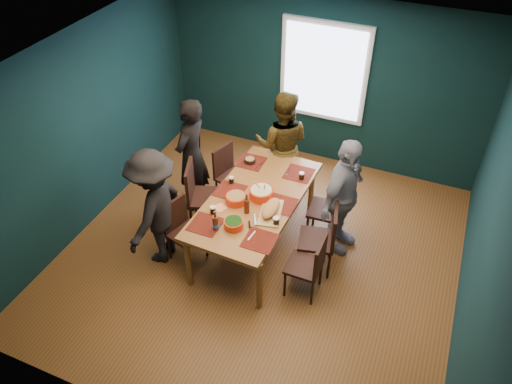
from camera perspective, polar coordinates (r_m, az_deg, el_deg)
room at (r=6.03m, az=1.59°, el=3.64°), size 5.01×5.01×2.71m
dining_table at (r=6.40m, az=-0.11°, el=-1.17°), size 1.16×2.18×0.81m
chair_left_far at (r=7.27m, az=-3.15°, el=2.44°), size 0.51×0.51×0.92m
chair_left_mid at (r=6.82m, az=-6.55°, el=0.05°), size 0.59×0.59×1.03m
chair_left_near at (r=6.46m, az=-8.56°, el=-3.86°), size 0.49×0.49×0.88m
chair_right_far at (r=6.68m, az=8.76°, el=-1.62°), size 0.45×0.45×0.96m
chair_right_mid at (r=6.25m, az=7.83°, el=-4.92°), size 0.52×0.52×0.97m
chair_right_near at (r=5.97m, az=6.35°, el=-8.08°), size 0.41×0.41×0.89m
person_far_left at (r=7.04m, az=-7.37°, el=4.14°), size 0.45×0.65×1.74m
person_back at (r=7.29m, az=2.98°, el=5.46°), size 0.93×0.80×1.67m
person_right at (r=6.40m, az=9.90°, el=-0.61°), size 0.62×1.05×1.69m
person_near_left at (r=6.30m, az=-11.47°, el=-1.82°), size 0.63×1.07×1.65m
bowl_salad at (r=6.25m, az=-2.30°, el=-0.75°), size 0.26×0.26×0.11m
bowl_dumpling at (r=6.31m, az=0.60°, el=-0.12°), size 0.31×0.31×0.28m
bowl_herbs at (r=5.91m, az=-2.58°, el=-3.62°), size 0.24×0.24×0.10m
cutting_board at (r=6.08m, az=1.68°, el=-2.00°), size 0.36×0.64×0.14m
small_bowl at (r=6.93m, az=-0.71°, el=3.65°), size 0.16×0.16×0.07m
beer_bottle_a at (r=5.86m, az=-4.65°, el=-3.56°), size 0.08×0.08×0.28m
beer_bottle_b at (r=6.07m, az=-1.08°, el=-1.56°), size 0.07×0.07×0.28m
cola_glass_a at (r=6.11m, az=-4.96°, el=-2.02°), size 0.07×0.07×0.10m
cola_glass_b at (r=5.94m, az=2.33°, el=-3.31°), size 0.08×0.08×0.11m
cola_glass_c at (r=6.65m, az=5.23°, el=1.88°), size 0.07×0.07×0.10m
cola_glass_d at (r=6.56m, az=-2.83°, el=1.41°), size 0.07×0.07×0.10m
napkin_a at (r=6.30m, az=3.42°, el=-1.07°), size 0.21×0.21×0.00m
napkin_b at (r=6.21m, az=-4.13°, el=-1.80°), size 0.19×0.19×0.00m
napkin_c at (r=5.76m, az=-0.30°, el=-5.71°), size 0.18×0.18×0.00m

